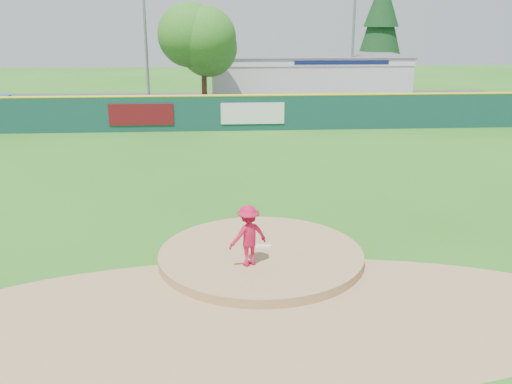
{
  "coord_description": "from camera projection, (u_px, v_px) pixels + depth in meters",
  "views": [
    {
      "loc": [
        -1.06,
        -14.13,
        6.34
      ],
      "look_at": [
        0.0,
        2.0,
        1.3
      ],
      "focal_mm": 40.0,
      "sensor_mm": 36.0,
      "label": 1
    }
  ],
  "objects": [
    {
      "name": "parking_lot",
      "position": [
        233.0,
        106.0,
        41.13
      ],
      "size": [
        44.0,
        16.0,
        0.02
      ],
      "primitive_type": "cube",
      "color": "#38383A",
      "rests_on": "ground"
    },
    {
      "name": "deciduous_tree",
      "position": [
        203.0,
        43.0,
        37.75
      ],
      "size": [
        5.6,
        5.6,
        7.36
      ],
      "color": "#382314",
      "rests_on": "ground"
    },
    {
      "name": "light_pole_right",
      "position": [
        354.0,
        26.0,
        41.96
      ],
      "size": [
        1.75,
        0.25,
        10.0
      ],
      "color": "gray",
      "rests_on": "ground"
    },
    {
      "name": "pool_building_grp",
      "position": [
        306.0,
        76.0,
        45.78
      ],
      "size": [
        15.2,
        8.2,
        3.31
      ],
      "color": "silver",
      "rests_on": "ground"
    },
    {
      "name": "playground_slide",
      "position": [
        1.0,
        109.0,
        34.76
      ],
      "size": [
        1.06,
        2.98,
        1.64
      ],
      "color": "#1734C9",
      "rests_on": "ground"
    },
    {
      "name": "conifer_tree",
      "position": [
        381.0,
        24.0,
        48.88
      ],
      "size": [
        4.4,
        4.4,
        9.5
      ],
      "color": "#382314",
      "rests_on": "ground"
    },
    {
      "name": "pitcher",
      "position": [
        248.0,
        236.0,
        14.29
      ],
      "size": [
        1.17,
        0.96,
        1.58
      ],
      "primitive_type": "imported",
      "rotation": [
        0.0,
        0.0,
        3.57
      ],
      "color": "#C31039",
      "rests_on": "pitchers_mound"
    },
    {
      "name": "fence_banners",
      "position": [
        197.0,
        114.0,
        32.05
      ],
      "size": [
        9.85,
        0.04,
        1.2
      ],
      "color": "#5E0D12",
      "rests_on": "ground"
    },
    {
      "name": "infield_dirt_arc",
      "position": [
        271.0,
        315.0,
        12.56
      ],
      "size": [
        15.4,
        15.4,
        0.01
      ],
      "primitive_type": "cylinder",
      "color": "#9E774C",
      "rests_on": "ground"
    },
    {
      "name": "van",
      "position": [
        209.0,
        109.0,
        35.41
      ],
      "size": [
        5.87,
        4.27,
        1.48
      ],
      "primitive_type": "imported",
      "rotation": [
        0.0,
        0.0,
        1.95
      ],
      "color": "silver",
      "rests_on": "parking_lot"
    },
    {
      "name": "light_pole_left",
      "position": [
        145.0,
        19.0,
        38.96
      ],
      "size": [
        1.75,
        0.25,
        11.0
      ],
      "color": "gray",
      "rests_on": "ground"
    },
    {
      "name": "pitching_rubber",
      "position": [
        260.0,
        246.0,
        15.62
      ],
      "size": [
        0.6,
        0.15,
        0.04
      ],
      "primitive_type": "cube",
      "color": "white",
      "rests_on": "pitchers_mound"
    },
    {
      "name": "outfield_fence",
      "position": [
        237.0,
        112.0,
        32.24
      ],
      "size": [
        40.0,
        0.14,
        2.07
      ],
      "color": "#123A35",
      "rests_on": "ground"
    },
    {
      "name": "pitchers_mound",
      "position": [
        261.0,
        260.0,
        15.41
      ],
      "size": [
        5.5,
        5.5,
        0.5
      ],
      "primitive_type": "cylinder",
      "color": "#9E774C",
      "rests_on": "ground"
    },
    {
      "name": "ground",
      "position": [
        261.0,
        260.0,
        15.41
      ],
      "size": [
        120.0,
        120.0,
        0.0
      ],
      "primitive_type": "plane",
      "color": "#286B19",
      "rests_on": "ground"
    }
  ]
}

